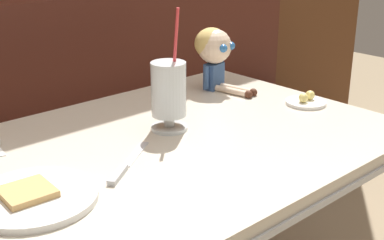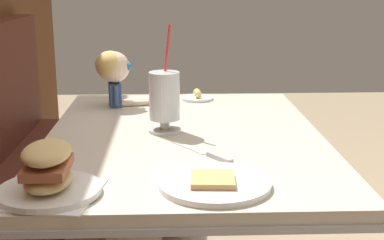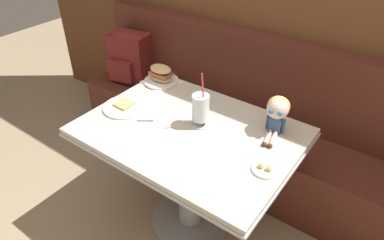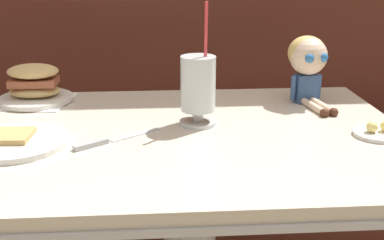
{
  "view_description": "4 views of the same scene",
  "coord_description": "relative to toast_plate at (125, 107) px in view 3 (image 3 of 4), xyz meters",
  "views": [
    {
      "loc": [
        -0.79,
        -0.76,
        1.25
      ],
      "look_at": [
        0.05,
        0.17,
        0.78
      ],
      "focal_mm": 49.51,
      "sensor_mm": 36.0,
      "label": 1
    },
    {
      "loc": [
        -1.53,
        0.22,
        1.19
      ],
      "look_at": [
        0.08,
        0.15,
        0.76
      ],
      "focal_mm": 50.95,
      "sensor_mm": 36.0,
      "label": 2
    },
    {
      "loc": [
        0.88,
        -1.01,
        1.81
      ],
      "look_at": [
        0.04,
        0.14,
        0.83
      ],
      "focal_mm": 32.9,
      "sensor_mm": 36.0,
      "label": 3
    },
    {
      "loc": [
        -0.07,
        -0.96,
        1.16
      ],
      "look_at": [
        0.01,
        0.18,
        0.77
      ],
      "focal_mm": 45.74,
      "sensor_mm": 36.0,
      "label": 4
    }
  ],
  "objects": [
    {
      "name": "milkshake_glass",
      "position": [
        0.44,
        0.11,
        0.09
      ],
      "size": [
        0.1,
        0.1,
        0.32
      ],
      "color": "silver",
      "rests_on": "diner_table"
    },
    {
      "name": "toast_plate",
      "position": [
        0.0,
        0.0,
        0.0
      ],
      "size": [
        0.25,
        0.25,
        0.03
      ],
      "color": "white",
      "rests_on": "diner_table"
    },
    {
      "name": "booth_bench",
      "position": [
        0.41,
        0.68,
        -0.42
      ],
      "size": [
        2.6,
        0.48,
        1.0
      ],
      "color": "#512319",
      "rests_on": "ground"
    },
    {
      "name": "diner_table",
      "position": [
        0.41,
        0.06,
        -0.21
      ],
      "size": [
        1.11,
        0.81,
        0.74
      ],
      "color": "beige",
      "rests_on": "ground"
    },
    {
      "name": "seated_doll",
      "position": [
        0.78,
        0.29,
        0.12
      ],
      "size": [
        0.13,
        0.23,
        0.2
      ],
      "color": "#385689",
      "rests_on": "diner_table"
    },
    {
      "name": "backpack",
      "position": [
        -0.62,
        0.66,
        -0.09
      ],
      "size": [
        0.34,
        0.3,
        0.41
      ],
      "color": "maroon",
      "rests_on": "booth_bench"
    },
    {
      "name": "butter_knife",
      "position": [
        0.21,
        -0.01,
        -0.0
      ],
      "size": [
        0.2,
        0.15,
        0.01
      ],
      "color": "silver",
      "rests_on": "diner_table"
    },
    {
      "name": "butter_saucer",
      "position": [
        0.87,
        -0.0,
        0.0
      ],
      "size": [
        0.12,
        0.12,
        0.04
      ],
      "color": "white",
      "rests_on": "diner_table"
    },
    {
      "name": "sandwich_plate",
      "position": [
        -0.03,
        0.35,
        0.04
      ],
      "size": [
        0.23,
        0.23,
        0.12
      ],
      "color": "white",
      "rests_on": "diner_table"
    },
    {
      "name": "wood_panel_wall",
      "position": [
        0.41,
        0.93,
        0.45
      ],
      "size": [
        4.4,
        0.08,
        2.4
      ],
      "primitive_type": "cube",
      "color": "brown",
      "rests_on": "ground"
    }
  ]
}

